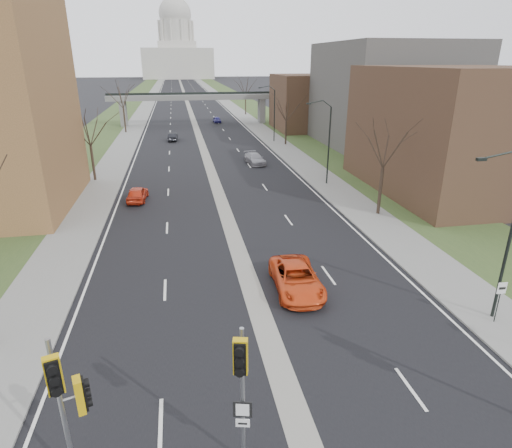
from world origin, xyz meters
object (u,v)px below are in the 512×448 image
object	(u,v)px
car_left_near	(137,194)
car_right_near	(296,278)
speed_limit_sign	(500,295)
signal_pole_median	(242,379)
signal_pole_left	(67,395)
car_right_mid	(255,159)
car_left_far	(173,137)
car_right_far	(217,120)

from	to	relation	value
car_left_near	car_right_near	bearing A→B (deg)	123.10
car_left_near	speed_limit_sign	bearing A→B (deg)	133.28
signal_pole_median	car_right_near	xyz separation A→B (m)	(4.83, 11.01, -2.90)
signal_pole_median	car_right_near	world-z (taller)	signal_pole_median
signal_pole_left	car_right_mid	distance (m)	44.98
car_left_far	car_right_near	bearing A→B (deg)	102.87
car_left_far	car_right_far	size ratio (longest dim) A/B	1.07
car_left_near	car_left_far	xyz separation A→B (m)	(3.34, 32.20, -0.06)
car_right_far	car_right_near	bearing A→B (deg)	-95.02
car_left_near	car_right_far	size ratio (longest dim) A/B	1.13
car_right_mid	signal_pole_median	bearing A→B (deg)	-108.43
car_right_far	speed_limit_sign	bearing A→B (deg)	-88.22
signal_pole_left	car_right_far	size ratio (longest dim) A/B	1.49
speed_limit_sign	car_right_near	size ratio (longest dim) A/B	0.41
car_left_far	car_right_far	bearing A→B (deg)	-109.04
signal_pole_median	car_right_mid	world-z (taller)	signal_pole_median
car_left_far	car_right_mid	xyz separation A→B (m)	(10.37, -19.00, 0.04)
signal_pole_median	car_right_far	xyz separation A→B (m)	(7.11, 83.02, -3.05)
signal_pole_left	car_right_near	distance (m)	14.76
car_right_near	car_right_mid	distance (m)	32.46
speed_limit_sign	car_right_far	world-z (taller)	speed_limit_sign
signal_pole_median	car_left_far	distance (m)	62.40
signal_pole_left	signal_pole_median	bearing A→B (deg)	-21.65
signal_pole_median	car_left_near	distance (m)	30.73
car_left_far	signal_pole_median	bearing A→B (deg)	97.10
car_right_near	car_right_far	bearing A→B (deg)	90.87
car_left_far	signal_pole_left	bearing A→B (deg)	92.44
signal_pole_left	speed_limit_sign	size ratio (longest dim) A/B	2.40
car_left_near	car_left_far	world-z (taller)	car_left_near
signal_pole_left	car_left_far	bearing A→B (deg)	70.17
car_left_near	car_right_far	xyz separation A→B (m)	(12.63, 52.94, -0.08)
speed_limit_sign	car_right_mid	distance (m)	37.84
car_left_near	car_right_near	size ratio (longest dim) A/B	0.75
car_right_near	car_right_far	xyz separation A→B (m)	(2.28, 72.01, -0.14)
car_left_far	car_right_near	world-z (taller)	car_right_near
car_right_mid	car_right_far	xyz separation A→B (m)	(-1.08, 39.73, -0.06)
car_left_far	car_right_far	xyz separation A→B (m)	(9.29, 20.73, -0.02)
car_left_near	car_right_far	bearing A→B (deg)	-98.80
signal_pole_left	car_right_mid	xyz separation A→B (m)	(13.23, 42.90, -2.86)
signal_pole_median	car_right_far	distance (m)	83.38
car_left_far	car_right_near	distance (m)	51.76
car_right_far	car_left_far	bearing A→B (deg)	-117.33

